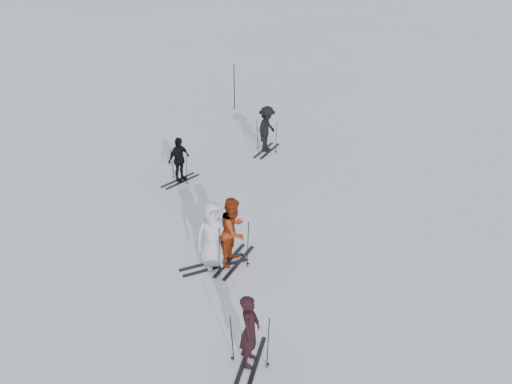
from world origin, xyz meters
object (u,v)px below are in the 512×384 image
skier_grey (213,235)px  piste_marker (234,87)px  skier_red (234,232)px  skier_uphill_left (179,160)px  skier_near_dark (250,332)px  skier_uphill_far (267,130)px

skier_grey → piste_marker: size_ratio=0.88×
piste_marker → skier_red: bearing=-65.8°
piste_marker → skier_grey: bearing=-68.1°
skier_grey → piste_marker: bearing=63.7°
skier_grey → skier_uphill_left: bearing=80.2°
skier_near_dark → skier_uphill_left: 9.14m
skier_near_dark → piste_marker: (-7.19, 15.18, 0.22)m
skier_near_dark → skier_red: bearing=19.6°
skier_uphill_left → skier_grey: bearing=-124.2°
skier_red → piste_marker: 13.02m
skier_red → skier_grey: 0.55m
skier_near_dark → skier_red: skier_red is taller
skier_near_dark → skier_red: size_ratio=0.88×
skier_red → skier_uphill_far: 7.83m
skier_uphill_left → skier_uphill_far: (1.75, 3.68, 0.10)m
skier_grey → skier_uphill_left: (-3.36, 4.23, -0.13)m
skier_grey → skier_uphill_far: bearing=53.3°
skier_grey → skier_near_dark: bearing=-100.6°
skier_near_dark → skier_uphill_far: skier_uphill_far is taller
skier_uphill_far → skier_uphill_left: bearing=157.4°
skier_uphill_left → skier_uphill_far: bearing=-8.1°
skier_red → skier_grey: bearing=131.3°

